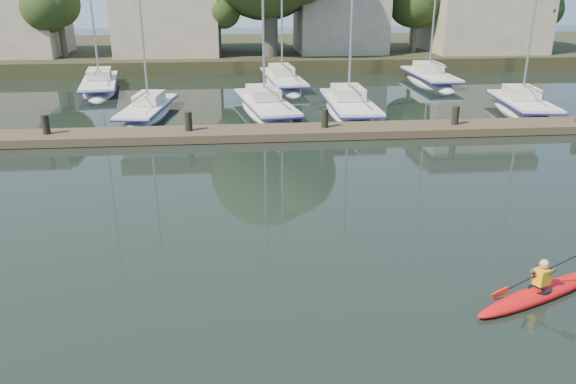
{
  "coord_description": "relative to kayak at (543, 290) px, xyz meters",
  "views": [
    {
      "loc": [
        -1.01,
        -10.21,
        6.42
      ],
      "look_at": [
        0.35,
        3.72,
        1.2
      ],
      "focal_mm": 35.0,
      "sensor_mm": 36.0,
      "label": 1
    }
  ],
  "objects": [
    {
      "name": "ground",
      "position": [
        -5.55,
        0.11,
        -0.16
      ],
      "size": [
        160.0,
        160.0,
        0.0
      ],
      "primitive_type": "plane",
      "color": "black",
      "rests_on": "ground"
    },
    {
      "name": "kayak",
      "position": [
        0.0,
        0.0,
        0.0
      ],
      "size": [
        3.88,
        2.11,
        1.28
      ],
      "rotation": [
        0.0,
        0.0,
        0.42
      ],
      "color": "#B9100E",
      "rests_on": "ground"
    },
    {
      "name": "dock",
      "position": [
        -5.55,
        14.11,
        0.05
      ],
      "size": [
        34.0,
        2.0,
        1.8
      ],
      "color": "#493C29",
      "rests_on": "ground"
    },
    {
      "name": "sailboat_1",
      "position": [
        -11.0,
        19.1,
        -0.32
      ],
      "size": [
        2.8,
        7.74,
        12.38
      ],
      "rotation": [
        0.0,
        0.0,
        -0.12
      ],
      "color": "silver",
      "rests_on": "ground"
    },
    {
      "name": "sailboat_2",
      "position": [
        -4.9,
        19.31,
        -0.34
      ],
      "size": [
        3.56,
        9.38,
        15.17
      ],
      "rotation": [
        0.0,
        0.0,
        0.16
      ],
      "color": "silver",
      "rests_on": "ground"
    },
    {
      "name": "sailboat_3",
      "position": [
        -0.5,
        18.74,
        -0.36
      ],
      "size": [
        2.37,
        8.62,
        13.84
      ],
      "rotation": [
        0.0,
        0.0,
        -0.01
      ],
      "color": "silver",
      "rests_on": "ground"
    },
    {
      "name": "sailboat_4",
      "position": [
        8.75,
        18.15,
        -0.35
      ],
      "size": [
        3.1,
        7.43,
        12.25
      ],
      "rotation": [
        0.0,
        0.0,
        -0.13
      ],
      "color": "silver",
      "rests_on": "ground"
    },
    {
      "name": "sailboat_5",
      "position": [
        -15.08,
        27.03,
        -0.35
      ],
      "size": [
        3.54,
        9.42,
        15.23
      ],
      "rotation": [
        0.0,
        0.0,
        0.16
      ],
      "color": "silver",
      "rests_on": "ground"
    },
    {
      "name": "sailboat_6",
      "position": [
        -3.22,
        27.79,
        -0.34
      ],
      "size": [
        2.86,
        10.09,
        15.83
      ],
      "rotation": [
        0.0,
        0.0,
        0.08
      ],
      "color": "silver",
      "rests_on": "ground"
    },
    {
      "name": "sailboat_7",
      "position": [
        6.93,
        27.67,
        -0.36
      ],
      "size": [
        2.3,
        8.58,
        13.82
      ],
      "rotation": [
        0.0,
        0.0,
        -0.01
      ],
      "color": "silver",
      "rests_on": "ground"
    },
    {
      "name": "shore",
      "position": [
        -3.94,
        40.4,
        3.07
      ],
      "size": [
        90.0,
        25.25,
        12.75
      ],
      "color": "black",
      "rests_on": "ground"
    }
  ]
}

